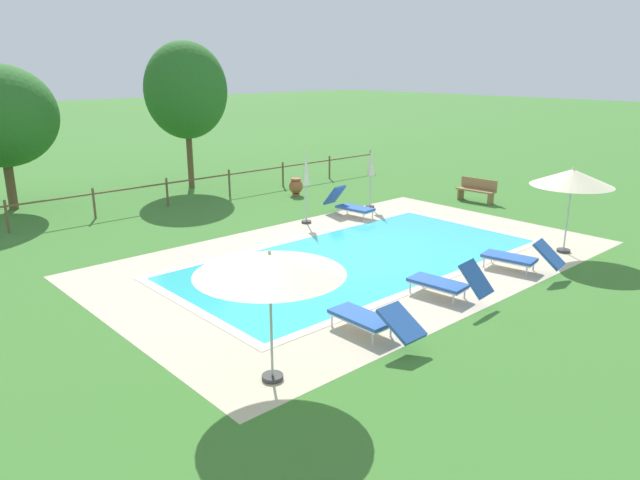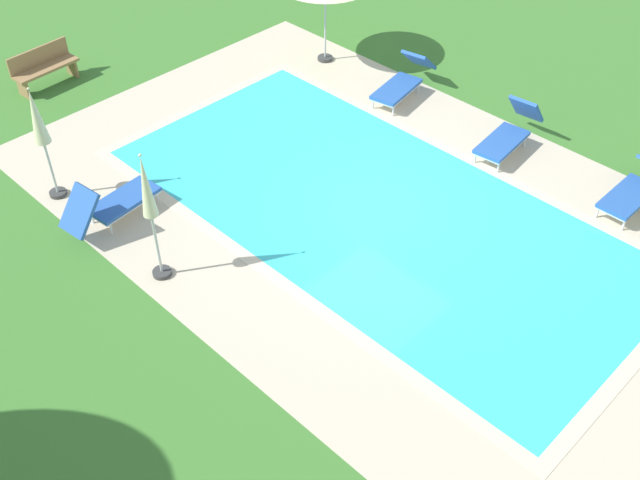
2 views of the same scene
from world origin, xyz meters
name	(u,v)px [view 2 (image 2 of 2)]	position (x,y,z in m)	size (l,w,h in m)	color
ground_plane	(375,210)	(0.00, 0.00, 0.00)	(160.00, 160.00, 0.00)	#3D752D
pool_deck_paving	(375,210)	(0.00, 0.00, 0.00)	(13.65, 8.42, 0.01)	beige
swimming_pool_water	(375,209)	(0.00, 0.00, 0.01)	(10.00, 4.77, 0.01)	#38C6D1
pool_coping_rim	(375,209)	(0.00, 0.00, 0.01)	(10.48, 5.25, 0.01)	beige
sun_lounger_north_near_steps	(111,204)	(3.13, 3.52, 0.39)	(0.81, 1.91, 0.99)	#2856A8
sun_lounger_north_mid	(403,81)	(2.25, -3.46, 0.38)	(0.94, 2.04, 0.88)	#2856A8
sun_lounger_north_far	(509,133)	(-0.60, -3.33, 0.39)	(0.80, 1.93, 0.97)	#2856A8
sun_lounger_north_end	(637,187)	(-3.26, -3.51, 0.36)	(0.60, 2.04, 0.77)	#2856A8
patio_umbrella_closed_row_west	(38,124)	(4.53, 3.84, 1.56)	(0.32, 0.32, 2.29)	#383838
patio_umbrella_closed_row_mid_west	(148,198)	(1.38, 3.77, 1.61)	(0.32, 0.32, 2.44)	#383838
wooden_bench_lawn_side	(44,66)	(8.31, 1.84, 0.47)	(0.54, 1.53, 0.87)	#937047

